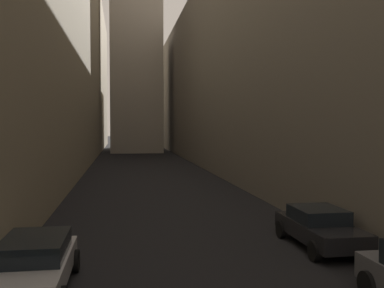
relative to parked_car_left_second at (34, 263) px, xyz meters
The scene contains 5 objects.
ground_plane 35.69m from the parked_car_left_second, 82.92° to the left, with size 264.00×264.00×0.00m, color black.
building_block_left 39.99m from the parked_car_left_second, 101.63° to the left, with size 13.20×108.00×25.12m, color gray.
building_block_right 41.34m from the parked_car_left_second, 67.82° to the left, with size 10.70×108.00×18.96m, color #60594F.
parked_car_left_second is the anchor object (origin of this frame).
parked_car_right_third 9.21m from the parked_car_left_second, 17.23° to the left, with size 1.91×4.21×1.33m.
Camera 1 is at (-2.23, 1.28, 4.14)m, focal length 41.34 mm.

